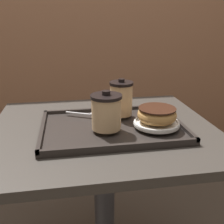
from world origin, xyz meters
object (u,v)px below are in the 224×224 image
at_px(coffee_cup_rear, 121,98).
at_px(donut_chocolate_glazed, 157,114).
at_px(spoon, 90,114).
at_px(coffee_cup_front, 106,112).

relative_size(coffee_cup_rear, donut_chocolate_glazed, 1.03).
bearing_deg(spoon, donut_chocolate_glazed, -5.57).
distance_m(coffee_cup_front, donut_chocolate_glazed, 0.17).
bearing_deg(coffee_cup_front, spoon, 107.84).
height_order(donut_chocolate_glazed, spoon, donut_chocolate_glazed).
bearing_deg(coffee_cup_rear, coffee_cup_front, -121.42).
height_order(coffee_cup_front, spoon, coffee_cup_front).
bearing_deg(donut_chocolate_glazed, coffee_cup_front, -179.99).
distance_m(donut_chocolate_glazed, spoon, 0.25).
xyz_separation_m(coffee_cup_rear, spoon, (-0.12, 0.01, -0.06)).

